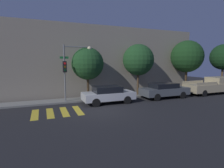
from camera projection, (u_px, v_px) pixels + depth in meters
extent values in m
plane|color=black|center=(101.00, 111.00, 12.26)|extent=(60.00, 60.00, 0.00)
cube|color=slate|center=(87.00, 99.00, 15.96)|extent=(26.00, 1.64, 0.14)
cube|color=gray|center=(78.00, 61.00, 19.42)|extent=(26.00, 6.00, 7.02)
cube|color=gold|center=(35.00, 115.00, 11.42)|extent=(0.45, 2.60, 0.00)
cube|color=gold|center=(50.00, 113.00, 11.77)|extent=(0.45, 2.60, 0.00)
cube|color=gold|center=(64.00, 112.00, 12.11)|extent=(0.45, 2.60, 0.00)
cube|color=gold|center=(78.00, 110.00, 12.46)|extent=(0.45, 2.60, 0.00)
cylinder|color=slate|center=(65.00, 74.00, 14.41)|extent=(0.12, 0.12, 4.83)
cube|color=black|center=(65.00, 67.00, 14.14)|extent=(0.30, 0.30, 0.90)
cylinder|color=red|center=(65.00, 63.00, 13.96)|extent=(0.18, 0.02, 0.18)
cylinder|color=#593D0A|center=(65.00, 67.00, 13.99)|extent=(0.18, 0.02, 0.18)
cylinder|color=#0C3819|center=(65.00, 70.00, 14.03)|extent=(0.18, 0.02, 0.18)
cube|color=#19662D|center=(64.00, 58.00, 14.24)|extent=(0.70, 0.02, 0.18)
cylinder|color=slate|center=(77.00, 47.00, 14.52)|extent=(2.12, 0.08, 0.08)
sphere|color=#F9E5B2|center=(89.00, 48.00, 14.93)|extent=(0.36, 0.36, 0.36)
cube|color=#B7BABF|center=(108.00, 96.00, 14.62)|extent=(4.31, 1.83, 0.61)
cube|color=black|center=(107.00, 89.00, 14.51)|extent=(2.24, 1.61, 0.50)
cylinder|color=black|center=(119.00, 96.00, 15.90)|extent=(0.66, 0.22, 0.66)
cylinder|color=black|center=(127.00, 100.00, 14.38)|extent=(0.66, 0.22, 0.66)
cylinder|color=black|center=(90.00, 99.00, 14.92)|extent=(0.66, 0.22, 0.66)
cylinder|color=black|center=(96.00, 103.00, 13.40)|extent=(0.66, 0.22, 0.66)
cube|color=#4C5156|center=(164.00, 91.00, 16.72)|extent=(4.69, 1.81, 0.66)
cube|color=black|center=(164.00, 85.00, 16.61)|extent=(2.44, 1.59, 0.45)
cylinder|color=black|center=(171.00, 92.00, 18.05)|extent=(0.66, 0.22, 0.66)
cylinder|color=black|center=(182.00, 95.00, 16.55)|extent=(0.66, 0.22, 0.66)
cylinder|color=black|center=(147.00, 94.00, 16.98)|extent=(0.66, 0.22, 0.66)
cylinder|color=black|center=(157.00, 97.00, 15.48)|extent=(0.66, 0.22, 0.66)
cube|color=tan|center=(209.00, 87.00, 18.89)|extent=(5.72, 2.01, 0.80)
cube|color=tan|center=(220.00, 80.00, 19.38)|extent=(2.57, 1.85, 0.66)
cube|color=tan|center=(193.00, 82.00, 19.11)|extent=(2.86, 0.08, 0.28)
cube|color=tan|center=(207.00, 84.00, 17.48)|extent=(2.86, 0.08, 0.28)
cylinder|color=black|center=(213.00, 89.00, 20.43)|extent=(0.66, 0.22, 0.66)
cylinder|color=black|center=(190.00, 91.00, 19.13)|extent=(0.66, 0.22, 0.66)
cylinder|color=black|center=(204.00, 93.00, 17.45)|extent=(0.66, 0.22, 0.66)
cylinder|color=#42301E|center=(88.00, 88.00, 15.88)|extent=(0.22, 0.22, 2.21)
sphere|color=#1E4721|center=(88.00, 64.00, 15.61)|extent=(2.89, 2.89, 2.89)
cylinder|color=#4C3823|center=(138.00, 84.00, 17.77)|extent=(0.20, 0.20, 2.49)
sphere|color=#1E4721|center=(138.00, 60.00, 17.47)|extent=(3.12, 3.12, 3.12)
cylinder|color=#42301E|center=(186.00, 80.00, 20.07)|extent=(0.22, 0.22, 2.73)
sphere|color=#193D19|center=(187.00, 56.00, 19.74)|extent=(3.58, 3.58, 3.58)
cylinder|color=brown|center=(222.00, 78.00, 22.25)|extent=(0.27, 0.27, 2.88)
sphere|color=#143316|center=(224.00, 57.00, 21.93)|extent=(3.21, 3.21, 3.21)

